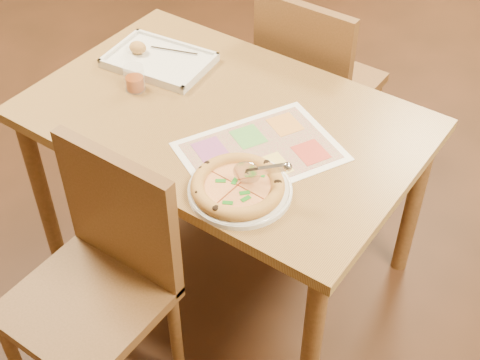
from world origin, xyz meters
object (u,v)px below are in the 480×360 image
Objects in this scene: plate at (240,191)px; menu at (260,151)px; dining_table at (223,135)px; chair_near at (103,258)px; pizza at (238,186)px; appetizer_tray at (158,60)px; glass_tumbler at (134,80)px; pizza_cutter at (260,171)px; chair_far at (312,71)px.

plate is 0.19m from menu.
dining_table is 2.77× the size of chair_near.
appetizer_tray reaches higher than pizza.
glass_tumbler reaches higher than pizza.
pizza_cutter reaches higher than menu.
chair_far is 1.54× the size of plate.
dining_table is 0.61m from chair_near.
pizza is at bearing -112.81° from plate.
chair_near reaches higher than glass_tumbler.
pizza_cutter reaches higher than pizza.
chair_far is 1.20× the size of appetizer_tray.
pizza is 0.64m from glass_tumbler.
chair_far is at bearing 62.75° from glass_tumbler.
pizza_cutter reaches higher than plate.
dining_table is at bearing 117.58° from pizza_cutter.
pizza is 0.09m from pizza_cutter.
pizza_cutter is 0.31× the size of menu.
chair_near is 0.45m from plate.
plate is (0.26, 0.33, 0.16)m from chair_near.
dining_table is 0.24m from menu.
pizza reaches higher than dining_table.
glass_tumbler is (-0.60, 0.22, 0.03)m from plate.
pizza_cutter is 0.68m from glass_tumbler.
chair_far is 0.94m from pizza.
chair_far is 5.23× the size of glass_tumbler.
plate is at bearing -31.12° from appetizer_tray.
appetizer_tray reaches higher than plate.
pizza is 1.85× the size of pizza_cutter.
chair_far is 0.64m from appetizer_tray.
chair_far reaches higher than pizza.
glass_tumbler is 0.55m from menu.
pizza is 0.20m from menu.
plate is 2.07× the size of pizza_cutter.
chair_near is at bearing -90.00° from dining_table.
glass_tumbler is at bearing 121.71° from chair_near.
plate is (0.26, -0.27, 0.09)m from dining_table.
chair_near is 1.20× the size of appetizer_tray.
appetizer_tray is at bearing 117.96° from chair_near.
chair_far is at bearing 90.00° from chair_near.
menu is (0.55, -0.03, -0.04)m from glass_tumbler.
chair_far is 0.93m from plate.
glass_tumbler is (-0.34, -0.05, 0.12)m from dining_table.
menu is (-0.05, 0.19, -0.03)m from pizza.
pizza is at bearing -167.87° from pizza_cutter.
menu is at bearing 104.61° from pizza.
pizza is (0.26, -0.88, 0.18)m from chair_far.
chair_near reaches higher than dining_table.
dining_table is 2.74× the size of menu.
dining_table is 0.39m from plate.
plate is 1.12× the size of pizza.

